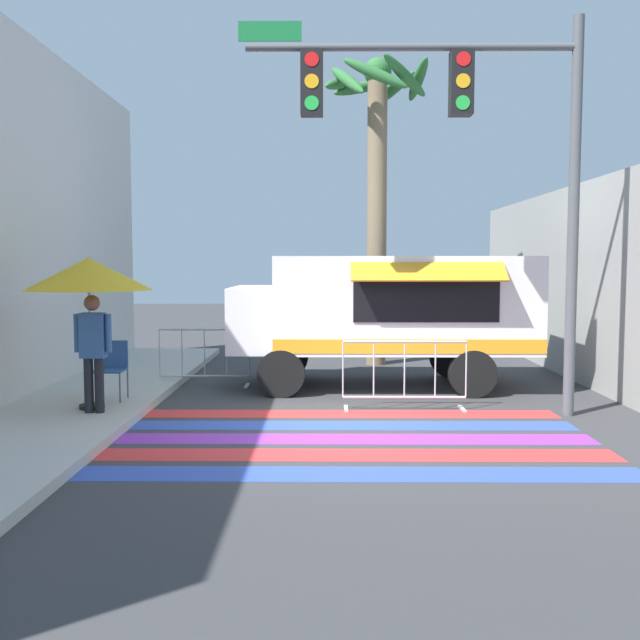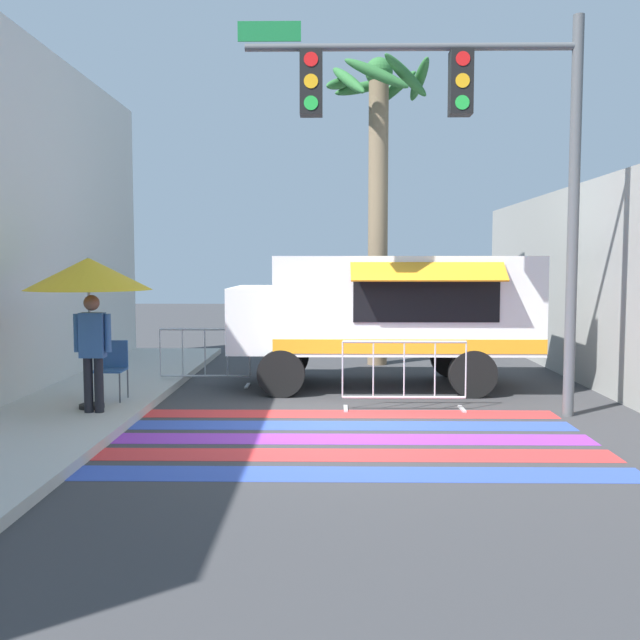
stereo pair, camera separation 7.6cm
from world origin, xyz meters
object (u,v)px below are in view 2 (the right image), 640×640
at_px(traffic_signal_pole, 462,131).
at_px(patio_umbrella, 88,275).
at_px(folding_chair, 112,364).
at_px(barricade_side, 205,358).
at_px(vendor_person, 93,346).
at_px(food_truck, 380,307).
at_px(palm_tree, 378,164).
at_px(barricade_front, 404,376).

relative_size(traffic_signal_pole, patio_umbrella, 2.61).
height_order(folding_chair, barricade_side, barricade_side).
bearing_deg(vendor_person, traffic_signal_pole, 4.66).
bearing_deg(food_truck, palm_tree, 87.24).
bearing_deg(food_truck, patio_umbrella, -148.73).
xyz_separation_m(food_truck, barricade_front, (0.23, -2.09, -0.92)).
height_order(food_truck, patio_umbrella, food_truck).
relative_size(food_truck, barricade_front, 2.80).
bearing_deg(folding_chair, palm_tree, 58.73).
distance_m(vendor_person, palm_tree, 8.02).
xyz_separation_m(traffic_signal_pole, barricade_front, (-0.74, 0.42, -3.60)).
height_order(barricade_front, barricade_side, same).
height_order(food_truck, traffic_signal_pole, traffic_signal_pole).
bearing_deg(vendor_person, patio_umbrella, 114.40).
bearing_deg(patio_umbrella, barricade_front, 7.08).
bearing_deg(folding_chair, traffic_signal_pole, 5.35).
height_order(patio_umbrella, barricade_front, patio_umbrella).
distance_m(folding_chair, barricade_front, 4.54).
bearing_deg(palm_tree, patio_umbrella, -129.23).
bearing_deg(patio_umbrella, barricade_side, 65.14).
relative_size(food_truck, patio_umbrella, 2.43).
bearing_deg(folding_chair, food_truck, 35.72).
xyz_separation_m(folding_chair, barricade_front, (4.54, -0.14, -0.15)).
height_order(food_truck, vendor_person, food_truck).
distance_m(vendor_person, barricade_side, 3.13).
bearing_deg(food_truck, vendor_person, -145.25).
relative_size(traffic_signal_pole, folding_chair, 6.32).
distance_m(patio_umbrella, folding_chair, 1.58).
height_order(food_truck, barricade_side, food_truck).
xyz_separation_m(traffic_signal_pole, folding_chair, (-5.28, 0.56, -3.45)).
bearing_deg(traffic_signal_pole, vendor_person, -175.13).
bearing_deg(traffic_signal_pole, patio_umbrella, -178.31).
distance_m(vendor_person, barricade_front, 4.60).
bearing_deg(folding_chair, patio_umbrella, -84.94).
distance_m(food_truck, palm_tree, 4.13).
distance_m(folding_chair, vendor_person, 1.08).
xyz_separation_m(folding_chair, palm_tree, (4.44, 4.82, 3.74)).
bearing_deg(barricade_side, food_truck, 1.11).
xyz_separation_m(barricade_front, barricade_side, (-3.41, 2.03, -0.01)).
height_order(patio_umbrella, barricade_side, patio_umbrella).
xyz_separation_m(patio_umbrella, barricade_side, (1.20, 2.60, -1.56)).
relative_size(food_truck, palm_tree, 0.80).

